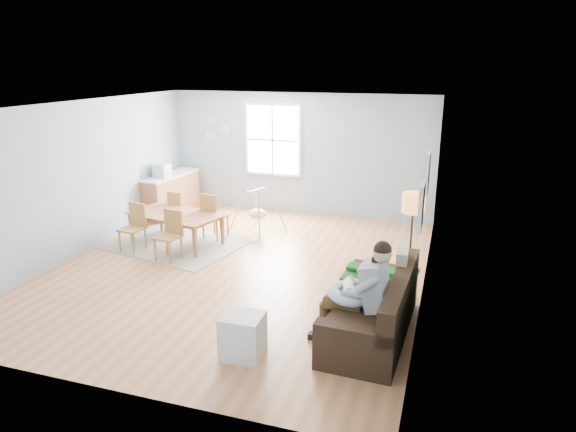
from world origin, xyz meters
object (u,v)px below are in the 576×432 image
(dining_table, at_px, (175,229))
(counter, at_px, (172,194))
(monitor, at_px, (162,171))
(chair_se, at_px, (170,232))
(baby_swing, at_px, (257,213))
(floor_lamp, at_px, (413,212))
(storage_cube, at_px, (242,336))
(chair_sw, at_px, (135,224))
(toddler, at_px, (374,276))
(chair_nw, at_px, (179,209))
(father, at_px, (362,289))
(sofa, at_px, (376,313))
(chair_ne, at_px, (212,213))

(dining_table, bearing_deg, counter, 134.33)
(dining_table, height_order, monitor, monitor)
(chair_se, height_order, baby_swing, baby_swing)
(baby_swing, bearing_deg, floor_lamp, -34.15)
(storage_cube, xyz_separation_m, dining_table, (-2.70, 3.18, 0.04))
(chair_sw, bearing_deg, toddler, -18.21)
(chair_sw, height_order, chair_nw, chair_sw)
(father, height_order, chair_sw, father)
(chair_sw, xyz_separation_m, monitor, (-0.57, 1.95, 0.58))
(sofa, bearing_deg, baby_swing, 130.66)
(counter, bearing_deg, toddler, -36.26)
(floor_lamp, xyz_separation_m, chair_nw, (-4.70, 1.66, -0.83))
(toddler, distance_m, baby_swing, 4.27)
(toddler, distance_m, chair_se, 3.99)
(father, height_order, dining_table, father)
(floor_lamp, bearing_deg, dining_table, 167.33)
(sofa, height_order, storage_cube, sofa)
(toddler, distance_m, chair_sw, 4.84)
(chair_se, bearing_deg, storage_cube, -46.27)
(chair_sw, relative_size, chair_se, 1.01)
(dining_table, bearing_deg, monitor, 139.90)
(storage_cube, bearing_deg, chair_ne, 120.43)
(sofa, bearing_deg, father, -116.41)
(chair_ne, relative_size, monitor, 2.83)
(floor_lamp, xyz_separation_m, chair_se, (-4.11, 0.32, -0.83))
(sofa, relative_size, dining_table, 1.23)
(dining_table, relative_size, chair_se, 1.99)
(chair_sw, relative_size, chair_ne, 0.94)
(chair_nw, bearing_deg, chair_se, -66.24)
(sofa, height_order, chair_se, chair_se)
(chair_nw, relative_size, monitor, 2.63)
(father, distance_m, monitor, 6.45)
(chair_se, relative_size, monitor, 2.66)
(dining_table, distance_m, chair_nw, 0.76)
(storage_cube, xyz_separation_m, counter, (-3.80, 4.96, 0.20))
(floor_lamp, height_order, chair_ne, floor_lamp)
(sofa, bearing_deg, chair_sw, 159.81)
(father, bearing_deg, toddler, 81.21)
(toddler, distance_m, chair_ne, 4.30)
(father, bearing_deg, chair_ne, 138.99)
(dining_table, xyz_separation_m, chair_ne, (0.54, 0.48, 0.22))
(counter, bearing_deg, chair_nw, -53.94)
(sofa, relative_size, monitor, 6.48)
(sofa, distance_m, floor_lamp, 1.61)
(sofa, xyz_separation_m, chair_nw, (-4.41, 2.88, 0.19))
(father, distance_m, chair_nw, 5.32)
(dining_table, distance_m, monitor, 1.99)
(dining_table, distance_m, counter, 2.09)
(floor_lamp, bearing_deg, chair_ne, 159.09)
(father, relative_size, toddler, 1.63)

